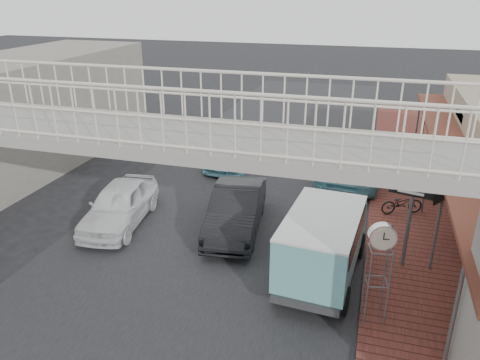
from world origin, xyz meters
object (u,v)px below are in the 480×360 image
Objects in this scene: dark_sedan at (236,210)px; motorcycle_far at (392,150)px; angkot_far at (236,149)px; arrow_sign at (447,187)px; street_clock at (382,241)px; angkot_curb at (355,162)px; angkot_van at (323,237)px; white_hatchback at (120,204)px; motorcycle_near at (402,203)px.

dark_sedan is 2.84× the size of motorcycle_far.
angkot_far is (-1.97, 6.51, -0.08)m from dark_sedan.
dark_sedan is at bearing -175.95° from arrow_sign.
angkot_far is 2.90× the size of motorcycle_far.
arrow_sign is (1.62, 2.62, 0.51)m from street_clock.
angkot_curb is at bearing 124.74° from arrow_sign.
dark_sedan is 1.72× the size of street_clock.
street_clock reaches higher than motorcycle_far.
angkot_van reaches higher than dark_sedan.
white_hatchback is 0.91× the size of angkot_far.
street_clock is at bearing -42.43° from angkot_van.
dark_sedan is (4.14, 0.71, 0.03)m from white_hatchback.
white_hatchback is 0.97× the size of angkot_van.
angkot_van is 2.88× the size of motorcycle_near.
angkot_far is at bearing 99.22° from dark_sedan.
street_clock reaches higher than angkot_van.
angkot_curb is 3.31× the size of motorcycle_far.
arrow_sign reaches higher than angkot_far.
angkot_far is at bearing 1.85° from angkot_curb.
motorcycle_far reaches higher than motorcycle_near.
angkot_far is at bearing 151.55° from arrow_sign.
white_hatchback reaches higher than motorcycle_near.
angkot_van is at bearing -18.03° from white_hatchback.
motorcycle_near is at bearing 115.36° from arrow_sign.
dark_sedan is 1.04× the size of angkot_van.
angkot_van reaches higher than angkot_curb.
street_clock is at bearing -53.86° from angkot_far.
white_hatchback is at bearing -103.76° from angkot_far.
angkot_van is at bearing -174.02° from motorcycle_far.
angkot_curb is at bearing 165.83° from motorcycle_far.
angkot_van is at bearing 130.74° from motorcycle_near.
white_hatchback is at bearing -168.19° from arrow_sign.
dark_sedan is 6.23m from motorcycle_near.
angkot_far is 1.06× the size of angkot_van.
dark_sedan is 10.22m from motorcycle_far.
motorcycle_far is (2.01, 10.90, -0.76)m from angkot_van.
motorcycle_near is (9.72, 3.47, -0.23)m from white_hatchback.
angkot_curb is (7.78, 6.78, 0.01)m from white_hatchback.
white_hatchback is 9.52m from street_clock.
street_clock is at bearing 149.04° from motorcycle_near.
angkot_far is at bearing 125.71° from angkot_van.
angkot_van reaches higher than white_hatchback.
motorcycle_near is (7.55, -3.75, -0.18)m from angkot_far.
arrow_sign reaches higher than motorcycle_near.
motorcycle_near is (1.94, -3.31, -0.25)m from angkot_curb.
dark_sedan is at bearing 65.37° from angkot_curb.
angkot_van is at bearing -40.92° from dark_sedan.
motorcycle_far is (1.60, 2.70, -0.16)m from angkot_curb.
angkot_van is at bearing -55.98° from angkot_far.
angkot_far is 1.76× the size of street_clock.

